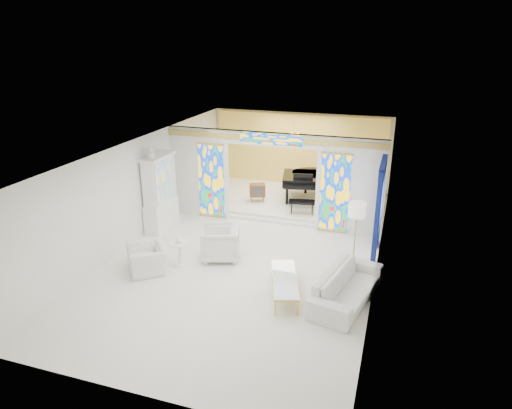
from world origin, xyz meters
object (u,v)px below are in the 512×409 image
(armchair_right, at_px, (220,243))
(tv_console, at_px, (257,190))
(china_cabinet, at_px, (160,193))
(coffee_table, at_px, (285,279))
(armchair_left, at_px, (147,258))
(sofa, at_px, (347,287))
(grand_piano, at_px, (307,178))

(armchair_right, relative_size, tv_console, 1.58)
(china_cabinet, height_order, coffee_table, china_cabinet)
(armchair_right, bearing_deg, china_cabinet, -136.76)
(china_cabinet, bearing_deg, armchair_right, -28.80)
(armchair_left, relative_size, tv_console, 1.63)
(china_cabinet, distance_m, tv_console, 3.67)
(china_cabinet, xyz_separation_m, tv_console, (2.29, 2.81, -0.58))
(china_cabinet, xyz_separation_m, armchair_left, (1.04, -2.65, -0.83))
(armchair_left, distance_m, sofa, 5.13)
(armchair_left, xyz_separation_m, armchair_right, (1.54, 1.23, 0.12))
(armchair_left, xyz_separation_m, tv_console, (1.25, 5.45, 0.25))
(sofa, xyz_separation_m, coffee_table, (-1.44, -0.17, 0.03))
(coffee_table, bearing_deg, grand_piano, 97.56)
(sofa, bearing_deg, grand_piano, 33.02)
(china_cabinet, distance_m, grand_piano, 5.39)
(armchair_right, distance_m, grand_piano, 5.33)
(grand_piano, bearing_deg, tv_console, -161.38)
(armchair_left, relative_size, sofa, 0.42)
(armchair_right, relative_size, sofa, 0.41)
(armchair_right, bearing_deg, tv_console, 166.00)
(coffee_table, distance_m, tv_console, 6.01)
(china_cabinet, height_order, grand_piano, china_cabinet)
(armchair_right, distance_m, tv_console, 4.24)
(coffee_table, relative_size, grand_piano, 0.68)
(coffee_table, xyz_separation_m, grand_piano, (-0.85, 6.41, 0.53))
(china_cabinet, xyz_separation_m, sofa, (6.17, -2.51, -0.80))
(armchair_right, height_order, sofa, armchair_right)
(armchair_right, bearing_deg, coffee_table, 41.62)
(china_cabinet, xyz_separation_m, coffee_table, (4.73, -2.68, -0.78))
(china_cabinet, bearing_deg, tv_console, 50.83)
(china_cabinet, bearing_deg, armchair_left, -68.59)
(armchair_left, xyz_separation_m, sofa, (5.13, 0.14, 0.02))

